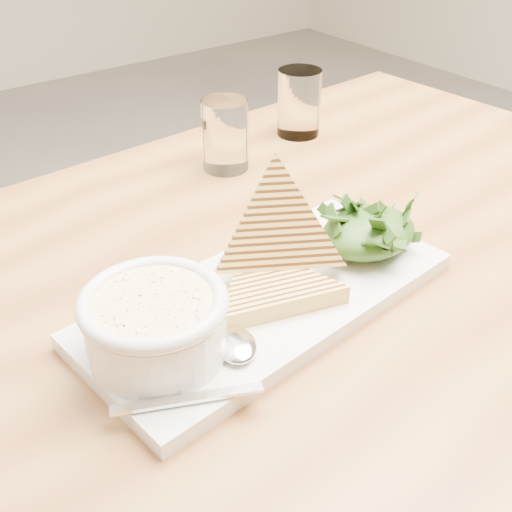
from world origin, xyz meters
TOP-DOWN VIEW (x-y plane):
  - floor at (0.00, 0.00)m, footprint 6.00×6.00m
  - table_top at (-0.20, -0.08)m, footprint 1.20×0.84m
  - table_leg_br at (0.32, 0.26)m, footprint 0.06×0.06m
  - platter at (-0.31, -0.13)m, footprint 0.41×0.21m
  - soup_bowl at (-0.44, -0.14)m, footprint 0.12×0.12m
  - soup at (-0.44, -0.14)m, footprint 0.10×0.10m
  - bowl_rim at (-0.44, -0.14)m, footprint 0.13×0.13m
  - sandwich_flat at (-0.31, -0.14)m, footprint 0.19×0.19m
  - sandwich_lean at (-0.28, -0.11)m, footprint 0.21×0.20m
  - salad_base at (-0.17, -0.13)m, footprint 0.11×0.09m
  - arugula_pile at (-0.17, -0.13)m, footprint 0.11×0.10m
  - spoon_bowl at (-0.39, -0.18)m, footprint 0.05×0.06m
  - spoon_handle at (-0.45, -0.21)m, footprint 0.12×0.06m
  - glass_near at (-0.16, 0.16)m, footprint 0.07×0.07m
  - glass_far at (0.01, 0.20)m, footprint 0.07×0.07m

SIDE VIEW (x-z plane):
  - floor at x=0.00m, z-range 0.00..0.00m
  - table_leg_br at x=0.32m, z-range 0.00..0.72m
  - table_top at x=-0.20m, z-range 0.72..0.76m
  - platter at x=-0.31m, z-range 0.76..0.78m
  - spoon_handle at x=-0.45m, z-range 0.78..0.78m
  - spoon_bowl at x=-0.39m, z-range 0.78..0.79m
  - sandwich_flat at x=-0.31m, z-range 0.78..0.80m
  - salad_base at x=-0.17m, z-range 0.78..0.82m
  - soup_bowl at x=-0.44m, z-range 0.78..0.83m
  - arugula_pile at x=-0.17m, z-range 0.78..0.83m
  - glass_near at x=-0.16m, z-range 0.76..0.86m
  - glass_far at x=0.01m, z-range 0.76..0.86m
  - sandwich_lean at x=-0.28m, z-range 0.74..0.92m
  - soup at x=-0.44m, z-range 0.83..0.84m
  - bowl_rim at x=-0.44m, z-range 0.83..0.84m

